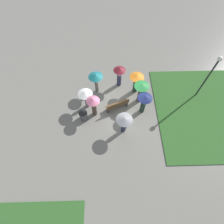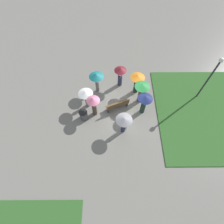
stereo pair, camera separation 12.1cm
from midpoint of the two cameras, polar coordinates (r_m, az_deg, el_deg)
name	(u,v)px [view 1 (the left image)]	position (r m, az deg, el deg)	size (l,w,h in m)	color
ground_plane	(123,106)	(13.65, 3.35, 2.04)	(90.00, 90.00, 0.00)	slate
lawn_patch_near	(213,110)	(15.41, 29.81, 0.51)	(8.61, 8.21, 0.06)	#2D5B26
park_bench	(118,105)	(13.11, 1.55, 2.29)	(1.80, 1.05, 0.90)	brown
lamp_post	(211,72)	(13.99, 29.32, 11.20)	(0.32, 0.32, 3.95)	#2D2D30
trash_bin	(84,115)	(12.89, -9.55, -1.11)	(0.61, 0.61, 0.79)	#4C4C51
crowd_person_green	(141,89)	(13.00, 9.23, 7.34)	(1.10, 1.10, 1.97)	#47382D
crowd_person_white	(86,95)	(12.67, -8.92, 5.36)	(1.05, 1.05, 1.76)	slate
crowd_person_teal	(96,78)	(13.39, -5.58, 10.96)	(1.10, 1.10, 1.94)	slate
crowd_person_navy	(144,101)	(12.44, 10.24, 3.70)	(1.04, 1.04, 1.92)	#1E3328
crowd_person_orange	(136,80)	(13.55, 7.74, 10.47)	(1.09, 1.09, 1.92)	#1E3328
crowd_person_grey	(124,121)	(11.42, 3.68, -3.09)	(1.10, 1.10, 1.78)	#282D47
crowd_person_pink	(93,104)	(12.16, -6.38, 2.75)	(0.93, 0.93, 1.97)	#47382D
crowd_person_maroon	(119,73)	(13.94, 2.19, 12.50)	(0.96, 0.96, 1.91)	#282D47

